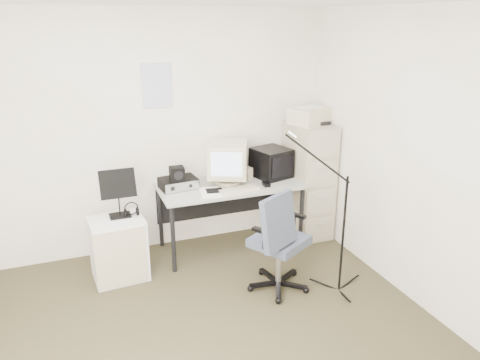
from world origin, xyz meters
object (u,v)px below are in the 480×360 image
object	(u,v)px
side_cart	(119,249)
filing_cabinet	(308,180)
office_chair	(279,239)
desk	(230,216)

from	to	relation	value
side_cart	filing_cabinet	bearing A→B (deg)	2.48
filing_cabinet	office_chair	xyz separation A→B (m)	(-0.82, -0.97, -0.15)
desk	side_cart	world-z (taller)	desk
desk	side_cart	distance (m)	1.23
filing_cabinet	side_cart	size ratio (longest dim) A/B	2.12
office_chair	desk	bearing A→B (deg)	68.41
desk	side_cart	bearing A→B (deg)	-169.80
filing_cabinet	desk	distance (m)	0.99
filing_cabinet	desk	bearing A→B (deg)	-178.19
office_chair	side_cart	xyz separation A→B (m)	(-1.35, 0.72, -0.19)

